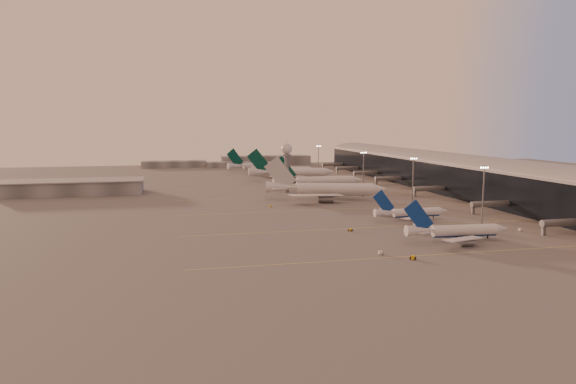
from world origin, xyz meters
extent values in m
plane|color=#525050|center=(0.00, 0.00, 0.00)|extent=(700.00, 700.00, 0.00)
cube|color=#F1E755|center=(30.00, -35.00, 0.01)|extent=(180.00, 0.25, 0.02)
cube|color=#F1E755|center=(30.00, 10.00, 0.01)|extent=(180.00, 0.25, 0.02)
cube|color=#F1E755|center=(30.00, 55.00, 0.01)|extent=(180.00, 0.25, 0.02)
cube|color=#F1E755|center=(30.00, 100.00, 0.01)|extent=(180.00, 0.25, 0.02)
cube|color=#F1E755|center=(30.00, 150.00, 0.01)|extent=(180.00, 0.25, 0.02)
cube|color=black|center=(108.00, 110.00, 9.00)|extent=(36.00, 360.00, 18.00)
cylinder|color=slate|center=(108.00, 110.00, 18.00)|extent=(10.08, 360.00, 10.08)
cube|color=slate|center=(108.00, 110.00, 18.20)|extent=(40.00, 362.00, 0.80)
cylinder|color=slate|center=(82.00, -18.00, 4.50)|extent=(22.00, 2.80, 2.80)
cube|color=slate|center=(72.00, -18.00, 2.20)|extent=(1.20, 1.20, 4.40)
cylinder|color=slate|center=(82.00, 28.00, 4.50)|extent=(22.00, 2.80, 2.80)
cube|color=slate|center=(72.00, 28.00, 2.20)|extent=(1.20, 1.20, 4.40)
cylinder|color=slate|center=(82.00, 86.00, 4.50)|extent=(22.00, 2.80, 2.80)
cube|color=slate|center=(72.00, 86.00, 2.20)|extent=(1.20, 1.20, 4.40)
cylinder|color=slate|center=(82.00, 142.00, 4.50)|extent=(22.00, 2.80, 2.80)
cube|color=slate|center=(72.00, 142.00, 2.20)|extent=(1.20, 1.20, 4.40)
cylinder|color=slate|center=(82.00, 184.00, 4.50)|extent=(22.00, 2.80, 2.80)
cube|color=slate|center=(72.00, 184.00, 2.20)|extent=(1.20, 1.20, 4.40)
cylinder|color=slate|center=(82.00, 226.00, 4.50)|extent=(22.00, 2.80, 2.80)
cube|color=slate|center=(72.00, 226.00, 2.20)|extent=(1.20, 1.20, 4.40)
cylinder|color=slate|center=(82.00, 266.00, 4.50)|extent=(22.00, 2.80, 2.80)
cube|color=slate|center=(72.00, 266.00, 2.20)|extent=(1.20, 1.20, 4.40)
cube|color=#5B5E62|center=(-120.00, 140.00, 4.00)|extent=(80.00, 25.00, 8.00)
cube|color=slate|center=(-120.00, 140.00, 8.20)|extent=(82.00, 27.00, 0.60)
cylinder|color=slate|center=(5.00, 120.00, 11.00)|extent=(2.60, 2.60, 22.00)
cylinder|color=slate|center=(5.00, 120.00, 22.50)|extent=(5.20, 5.20, 1.20)
sphere|color=silver|center=(5.00, 120.00, 26.40)|extent=(6.40, 6.40, 6.40)
cylinder|color=slate|center=(5.00, 120.00, 30.10)|extent=(0.16, 0.16, 2.00)
cylinder|color=slate|center=(58.00, 0.00, 12.50)|extent=(0.56, 0.56, 25.00)
cube|color=slate|center=(58.00, 0.00, 24.50)|extent=(3.60, 0.25, 0.25)
sphere|color=#FFEABF|center=(56.50, 0.00, 24.10)|extent=(0.56, 0.56, 0.56)
sphere|color=#FFEABF|center=(57.50, 0.00, 24.10)|extent=(0.56, 0.56, 0.56)
sphere|color=#FFEABF|center=(58.50, 0.00, 24.10)|extent=(0.56, 0.56, 0.56)
sphere|color=#FFEABF|center=(59.50, 0.00, 24.10)|extent=(0.56, 0.56, 0.56)
cylinder|color=slate|center=(55.00, 55.00, 12.50)|extent=(0.56, 0.56, 25.00)
cube|color=slate|center=(55.00, 55.00, 24.50)|extent=(3.60, 0.25, 0.25)
sphere|color=#FFEABF|center=(53.50, 55.00, 24.10)|extent=(0.56, 0.56, 0.56)
sphere|color=#FFEABF|center=(54.50, 55.00, 24.10)|extent=(0.56, 0.56, 0.56)
sphere|color=#FFEABF|center=(55.50, 55.00, 24.10)|extent=(0.56, 0.56, 0.56)
sphere|color=#FFEABF|center=(56.50, 55.00, 24.10)|extent=(0.56, 0.56, 0.56)
cylinder|color=slate|center=(50.00, 110.00, 12.50)|extent=(0.56, 0.56, 25.00)
cube|color=slate|center=(50.00, 110.00, 24.50)|extent=(3.60, 0.25, 0.25)
sphere|color=#FFEABF|center=(48.50, 110.00, 24.10)|extent=(0.56, 0.56, 0.56)
sphere|color=#FFEABF|center=(49.50, 110.00, 24.10)|extent=(0.56, 0.56, 0.56)
sphere|color=#FFEABF|center=(50.50, 110.00, 24.10)|extent=(0.56, 0.56, 0.56)
sphere|color=#FFEABF|center=(51.50, 110.00, 24.10)|extent=(0.56, 0.56, 0.56)
cylinder|color=slate|center=(48.00, 200.00, 12.50)|extent=(0.56, 0.56, 25.00)
cube|color=slate|center=(48.00, 200.00, 24.50)|extent=(3.60, 0.25, 0.25)
sphere|color=#FFEABF|center=(46.50, 200.00, 24.10)|extent=(0.56, 0.56, 0.56)
sphere|color=#FFEABF|center=(47.50, 200.00, 24.10)|extent=(0.56, 0.56, 0.56)
sphere|color=#FFEABF|center=(48.50, 200.00, 24.10)|extent=(0.56, 0.56, 0.56)
sphere|color=#FFEABF|center=(49.50, 200.00, 24.10)|extent=(0.56, 0.56, 0.56)
cube|color=#5B5E62|center=(-60.00, 320.00, 3.00)|extent=(60.00, 18.00, 6.00)
cube|color=#5B5E62|center=(30.00, 330.00, 4.50)|extent=(90.00, 20.00, 9.00)
cube|color=#5B5E62|center=(-10.00, 310.00, 2.50)|extent=(40.00, 15.00, 5.00)
cylinder|color=silver|center=(38.04, -19.67, 3.29)|extent=(23.93, 5.61, 4.04)
cylinder|color=navy|center=(38.04, -19.67, 2.38)|extent=(23.38, 4.45, 2.91)
cone|color=silver|center=(52.15, -20.61, 3.29)|extent=(4.85, 4.33, 4.04)
cone|color=silver|center=(21.25, -18.54, 3.80)|extent=(10.19, 4.69, 4.04)
cube|color=silver|center=(31.56, -29.19, 2.59)|extent=(17.27, 10.65, 1.27)
cylinder|color=slate|center=(34.60, -27.04, 0.74)|extent=(4.75, 2.92, 2.62)
cube|color=slate|center=(34.60, -27.04, 1.88)|extent=(0.34, 0.29, 1.61)
cube|color=silver|center=(32.89, -9.37, 2.59)|extent=(16.67, 12.42, 1.27)
cylinder|color=slate|center=(35.62, -11.90, 0.74)|extent=(4.75, 2.92, 2.62)
cube|color=slate|center=(35.62, -11.90, 1.88)|extent=(0.34, 0.29, 1.61)
cube|color=navy|center=(20.75, -18.51, 8.79)|extent=(11.08, 1.11, 12.03)
cube|color=silver|center=(20.97, -23.12, 3.90)|extent=(4.90, 3.33, 0.27)
cube|color=silver|center=(21.59, -13.97, 3.90)|extent=(4.84, 3.78, 0.27)
cylinder|color=black|center=(47.03, -20.27, 0.53)|extent=(0.53, 0.53, 1.06)
cylinder|color=black|center=(36.28, -17.21, 0.58)|extent=(1.20, 0.61, 1.17)
cylinder|color=black|center=(35.97, -21.87, 0.58)|extent=(1.20, 0.61, 1.17)
cylinder|color=silver|center=(40.06, 20.75, 2.94)|extent=(21.23, 3.87, 3.61)
cylinder|color=navy|center=(40.06, 20.75, 2.13)|extent=(20.79, 2.86, 2.60)
cone|color=silver|center=(52.70, 20.91, 2.94)|extent=(4.15, 3.66, 3.61)
cone|color=silver|center=(25.02, 20.56, 3.39)|extent=(8.93, 3.72, 3.61)
cube|color=silver|center=(34.97, 11.81, 2.31)|extent=(15.14, 10.48, 1.13)
cylinder|color=slate|center=(37.52, 13.94, 0.66)|extent=(4.13, 2.40, 2.34)
cube|color=slate|center=(37.52, 13.94, 1.68)|extent=(0.29, 0.24, 1.44)
cube|color=silver|center=(34.74, 29.56, 2.31)|extent=(15.25, 10.18, 1.13)
cylinder|color=slate|center=(37.35, 27.49, 0.66)|extent=(4.13, 2.40, 2.34)
cube|color=slate|center=(37.35, 27.49, 1.68)|extent=(0.29, 0.24, 1.44)
cube|color=navy|center=(24.58, 20.55, 7.85)|extent=(9.90, 0.46, 10.75)
cube|color=silver|center=(25.11, 16.46, 3.48)|extent=(4.35, 3.22, 0.24)
cube|color=silver|center=(25.00, 24.66, 3.48)|extent=(4.36, 3.14, 0.24)
cylinder|color=black|center=(48.11, 20.85, 0.47)|extent=(0.47, 0.47, 0.95)
cylinder|color=black|center=(38.32, 22.82, 0.52)|extent=(1.05, 0.49, 1.04)
cylinder|color=black|center=(38.37, 18.64, 0.52)|extent=(1.05, 0.49, 1.04)
cylinder|color=silver|center=(24.33, 86.71, 4.44)|extent=(41.16, 17.10, 6.40)
cylinder|color=silver|center=(24.33, 86.71, 3.00)|extent=(39.89, 15.15, 4.61)
cone|color=silver|center=(47.87, 80.18, 4.44)|extent=(9.34, 8.28, 6.40)
cone|color=silver|center=(-3.67, 94.47, 5.24)|extent=(18.25, 10.75, 6.40)
cube|color=silver|center=(10.16, 72.97, 3.32)|extent=(30.16, 13.01, 1.90)
cylinder|color=slate|center=(16.00, 75.53, 0.72)|extent=(8.75, 6.12, 4.16)
cube|color=slate|center=(16.00, 75.53, 2.20)|extent=(0.37, 0.33, 2.56)
cube|color=silver|center=(19.25, 105.78, 3.32)|extent=(26.00, 25.16, 1.90)
cylinder|color=slate|center=(22.95, 100.58, 0.72)|extent=(8.75, 6.12, 4.16)
cube|color=slate|center=(22.95, 100.58, 2.20)|extent=(0.37, 0.33, 2.56)
cube|color=#A9ACB1|center=(-4.50, 94.70, 12.79)|extent=(17.18, 5.08, 18.98)
cube|color=silver|center=(-6.12, 86.92, 5.40)|extent=(8.33, 4.37, 0.26)
cube|color=silver|center=(-1.88, 102.19, 5.40)|extent=(7.90, 7.47, 0.26)
cylinder|color=black|center=(39.32, 82.55, 0.52)|extent=(0.52, 0.52, 1.03)
cylinder|color=black|center=(21.75, 89.78, 0.57)|extent=(1.23, 0.80, 1.13)
cylinder|color=black|center=(20.54, 85.40, 0.57)|extent=(1.23, 0.80, 1.13)
cylinder|color=silver|center=(31.98, 130.38, 4.11)|extent=(36.14, 6.32, 5.82)
cylinder|color=silver|center=(31.98, 130.38, 2.80)|extent=(35.39, 4.68, 4.19)
cone|color=silver|center=(53.50, 130.08, 4.11)|extent=(7.06, 5.91, 5.82)
cone|color=silver|center=(6.39, 130.73, 4.84)|extent=(15.20, 6.03, 5.82)
cube|color=silver|center=(22.88, 115.34, 3.09)|extent=(26.06, 17.37, 1.72)
cylinder|color=slate|center=(27.35, 118.86, 0.70)|extent=(7.03, 3.88, 3.78)
cube|color=slate|center=(27.35, 118.86, 2.08)|extent=(0.30, 0.25, 2.33)
cube|color=silver|center=(23.30, 145.67, 3.09)|extent=(25.87, 17.93, 1.72)
cylinder|color=slate|center=(27.67, 142.02, 0.70)|extent=(7.03, 3.88, 3.78)
cube|color=slate|center=(27.67, 142.02, 2.08)|extent=(0.30, 0.25, 2.33)
cube|color=#03372D|center=(5.63, 130.74, 11.78)|extent=(16.00, 0.57, 17.21)
cube|color=silver|center=(6.04, 123.76, 4.98)|extent=(7.43, 5.34, 0.25)
cube|color=silver|center=(6.23, 137.72, 4.98)|extent=(7.41, 5.48, 0.25)
cylinder|color=black|center=(45.68, 130.19, 0.50)|extent=(0.50, 0.50, 1.00)
cylinder|color=black|center=(29.10, 132.63, 0.55)|extent=(1.11, 0.52, 1.10)
cylinder|color=black|center=(29.04, 128.21, 0.55)|extent=(1.11, 0.52, 1.10)
cylinder|color=silver|center=(27.84, 184.10, 4.48)|extent=(39.65, 9.24, 6.34)
cylinder|color=silver|center=(27.84, 184.10, 3.05)|extent=(38.73, 7.41, 4.56)
cone|color=silver|center=(51.22, 182.36, 4.48)|extent=(8.05, 6.88, 6.34)
cone|color=silver|center=(0.04, 186.17, 5.27)|extent=(16.90, 7.54, 6.34)
cube|color=silver|center=(16.96, 168.34, 3.37)|extent=(28.77, 17.53, 1.88)
cylinder|color=slate|center=(22.04, 171.88, 0.76)|extent=(7.89, 4.67, 4.12)
cube|color=slate|center=(22.04, 171.88, 2.26)|extent=(0.35, 0.30, 2.53)
cube|color=silver|center=(19.41, 201.30, 3.37)|extent=(27.65, 20.81, 1.88)
cylinder|color=slate|center=(23.92, 197.04, 0.76)|extent=(7.89, 4.67, 4.12)
cube|color=slate|center=(23.92, 197.04, 2.26)|extent=(0.35, 0.30, 2.53)
cube|color=#03372D|center=(-0.78, 186.23, 12.84)|extent=(17.41, 1.68, 18.75)
cube|color=silver|center=(-0.80, 178.61, 5.43)|extent=(8.12, 5.46, 0.27)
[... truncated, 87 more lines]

